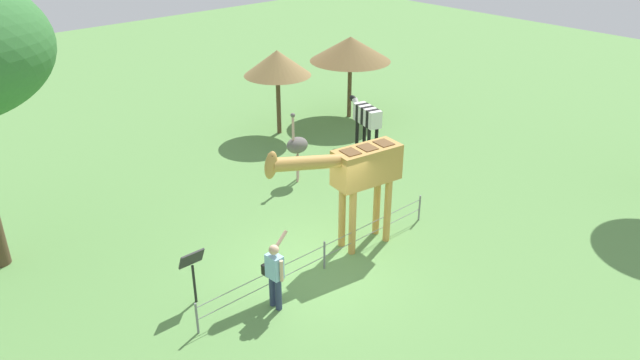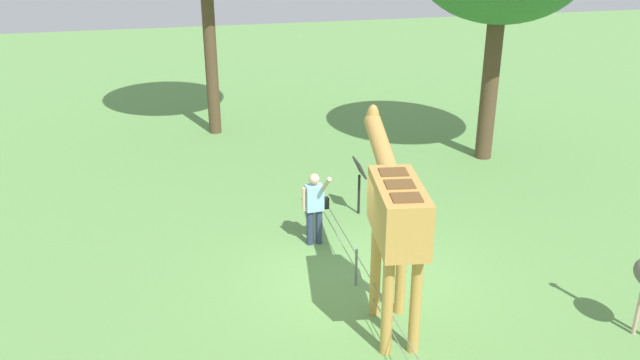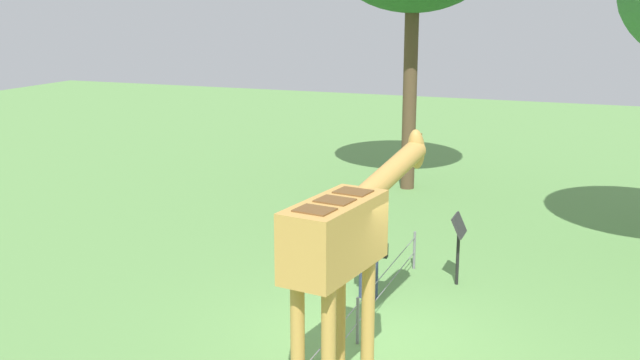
# 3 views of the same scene
# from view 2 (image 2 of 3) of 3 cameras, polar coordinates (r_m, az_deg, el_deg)

# --- Properties ---
(ground_plane) EXTENTS (60.00, 60.00, 0.00)m
(ground_plane) POSITION_cam_2_polar(r_m,az_deg,el_deg) (12.52, 3.72, -8.97)
(ground_plane) COLOR #60934C
(giraffe) EXTENTS (3.70, 1.02, 3.20)m
(giraffe) POSITION_cam_2_polar(r_m,az_deg,el_deg) (10.51, 6.47, -2.59)
(giraffe) COLOR #C69347
(giraffe) RESTS_ON ground_plane
(visitor) EXTENTS (0.66, 0.58, 1.68)m
(visitor) POSITION_cam_2_polar(r_m,az_deg,el_deg) (13.48, -0.44, -2.14)
(visitor) COLOR navy
(visitor) RESTS_ON ground_plane
(info_sign) EXTENTS (0.56, 0.21, 1.32)m
(info_sign) POSITION_cam_2_polar(r_m,az_deg,el_deg) (14.85, 3.44, 0.42)
(info_sign) COLOR black
(info_sign) RESTS_ON ground_plane
(wire_fence) EXTENTS (7.05, 0.05, 0.75)m
(wire_fence) POSITION_cam_2_polar(r_m,az_deg,el_deg) (12.28, 3.16, -7.44)
(wire_fence) COLOR slate
(wire_fence) RESTS_ON ground_plane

